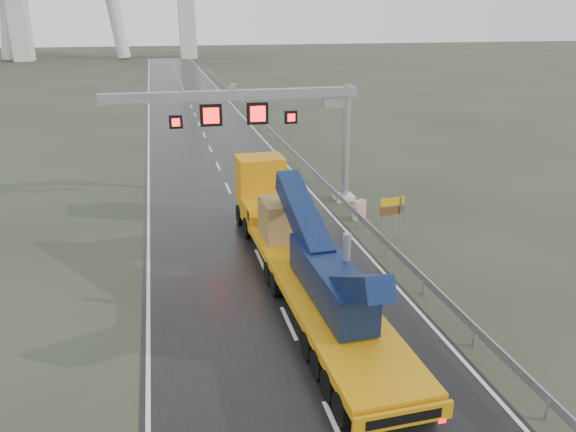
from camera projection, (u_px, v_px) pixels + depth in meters
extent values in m
plane|color=#2F3525|center=(317.00, 387.00, 17.84)|extent=(400.00, 400.00, 0.00)
cube|color=black|center=(204.00, 135.00, 54.45)|extent=(11.00, 200.00, 0.02)
cube|color=silver|center=(344.00, 197.00, 35.74)|extent=(1.20, 1.20, 0.30)
cylinder|color=gray|center=(346.00, 144.00, 34.56)|extent=(0.48, 0.48, 7.20)
cube|color=gray|center=(233.00, 95.00, 32.00)|extent=(14.80, 0.55, 0.55)
cube|color=gray|center=(335.00, 100.00, 33.47)|extent=(1.40, 0.35, 0.90)
cube|color=gray|center=(233.00, 87.00, 31.84)|extent=(0.35, 0.35, 0.35)
cube|color=black|center=(211.00, 115.00, 32.05)|extent=(1.25, 0.25, 1.25)
cube|color=#FF0C0C|center=(211.00, 116.00, 31.92)|extent=(0.90, 0.02, 0.90)
cube|color=black|center=(257.00, 113.00, 32.63)|extent=(1.25, 0.25, 1.25)
cube|color=#FF0C0C|center=(258.00, 114.00, 32.50)|extent=(0.90, 0.02, 0.90)
cube|color=black|center=(176.00, 122.00, 31.73)|extent=(0.75, 0.25, 0.75)
cube|color=#FF0C0C|center=(176.00, 122.00, 31.60)|extent=(0.54, 0.02, 0.54)
cube|color=black|center=(291.00, 117.00, 33.16)|extent=(0.75, 0.25, 0.75)
cube|color=#FF0C0C|center=(291.00, 118.00, 33.03)|extent=(0.54, 0.02, 0.54)
cube|color=silver|center=(18.00, 16.00, 134.93)|extent=(4.00, 6.00, 21.00)
cube|color=silver|center=(187.00, 16.00, 143.47)|extent=(4.00, 6.00, 21.00)
cube|color=#C76A0B|center=(321.00, 290.00, 21.78)|extent=(3.27, 14.33, 0.36)
cube|color=#C76A0B|center=(403.00, 418.00, 15.23)|extent=(2.95, 0.21, 0.56)
cube|color=black|center=(404.00, 420.00, 15.17)|extent=(2.24, 0.09, 0.31)
cube|color=#FF0505|center=(442.00, 421.00, 15.56)|extent=(0.23, 0.05, 0.12)
cube|color=#C76A0B|center=(275.00, 216.00, 28.48)|extent=(2.68, 1.30, 0.51)
cube|color=#C76A0B|center=(268.00, 211.00, 30.05)|extent=(2.74, 3.13, 1.22)
cube|color=#C76A0B|center=(260.00, 180.00, 31.30)|extent=(2.60, 2.11, 2.65)
cube|color=black|center=(256.00, 170.00, 32.14)|extent=(2.34, 0.12, 1.22)
cube|color=#0F1A46|center=(330.00, 279.00, 20.52)|extent=(1.61, 6.15, 1.43)
cube|color=#0F1A46|center=(303.00, 216.00, 23.34)|extent=(1.18, 5.64, 2.60)
cube|color=#0F1A46|center=(356.00, 288.00, 17.90)|extent=(1.04, 4.06, 2.46)
cylinder|color=gray|center=(346.00, 255.00, 20.36)|extent=(0.31, 0.31, 1.63)
cube|color=#9B8046|center=(286.00, 219.00, 26.21)|extent=(2.31, 2.31, 1.83)
cylinder|color=black|center=(365.00, 371.00, 17.81)|extent=(2.98, 1.11, 1.02)
cylinder|color=black|center=(302.00, 276.00, 24.28)|extent=(2.98, 1.11, 1.02)
cylinder|color=black|center=(262.00, 213.00, 31.76)|extent=(2.78, 1.20, 1.12)
cylinder|color=gray|center=(382.00, 220.00, 28.91)|extent=(0.08, 0.08, 2.37)
cylinder|color=gray|center=(400.00, 218.00, 29.12)|extent=(0.08, 0.08, 2.37)
cube|color=#D9A20B|center=(392.00, 202.00, 28.69)|extent=(1.38, 0.25, 0.39)
cube|color=#583119|center=(392.00, 211.00, 28.86)|extent=(1.38, 0.25, 0.44)
cube|color=red|center=(359.00, 210.00, 32.08)|extent=(0.78, 0.62, 1.17)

